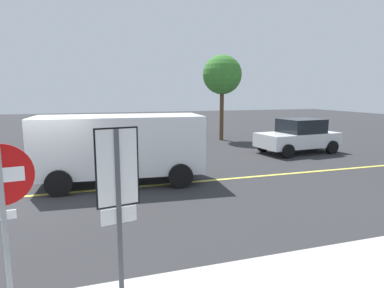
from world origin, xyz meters
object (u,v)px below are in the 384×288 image
at_px(stop_sign, 2,204).
at_px(speed_limit_sign, 118,188).
at_px(white_van, 119,145).
at_px(car_white_near_curb, 298,136).
at_px(tree_left_verge, 222,75).

xyz_separation_m(stop_sign, speed_limit_sign, (1.35, -0.30, 0.17)).
bearing_deg(white_van, car_white_near_curb, 18.46).
distance_m(stop_sign, car_white_near_curb, 14.33).
distance_m(car_white_near_curb, tree_left_verge, 6.35).
bearing_deg(white_van, tree_left_verge, 49.46).
bearing_deg(car_white_near_curb, tree_left_verge, 109.99).
distance_m(stop_sign, tree_left_verge, 17.23).
height_order(stop_sign, white_van, stop_sign).
xyz_separation_m(speed_limit_sign, tree_left_verge, (7.61, 14.83, 2.20)).
xyz_separation_m(car_white_near_curb, tree_left_verge, (-1.89, 5.20, 3.13)).
distance_m(speed_limit_sign, car_white_near_curb, 13.56).
relative_size(speed_limit_sign, white_van, 0.47).
xyz_separation_m(white_van, car_white_near_curb, (8.86, 2.96, -0.44)).
bearing_deg(white_van, speed_limit_sign, -95.41).
bearing_deg(speed_limit_sign, stop_sign, 167.37).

